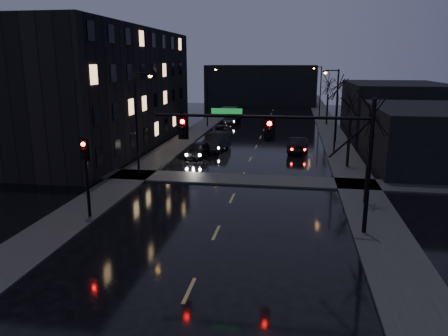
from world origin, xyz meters
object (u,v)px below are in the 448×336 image
at_px(oncoming_car_d, 231,119).
at_px(lead_car, 298,145).
at_px(oncoming_car_b, 216,142).
at_px(oncoming_car_c, 222,131).
at_px(oncoming_car_a, 198,150).

height_order(oncoming_car_d, lead_car, same).
xyz_separation_m(oncoming_car_b, oncoming_car_d, (-1.14, 19.07, -0.09)).
relative_size(oncoming_car_b, oncoming_car_c, 1.04).
height_order(oncoming_car_c, oncoming_car_d, oncoming_car_d).
height_order(oncoming_car_a, oncoming_car_d, oncoming_car_d).
bearing_deg(oncoming_car_b, oncoming_car_c, 101.47).
height_order(oncoming_car_a, lead_car, lead_car).
xyz_separation_m(oncoming_car_a, oncoming_car_b, (1.03, 3.55, 0.14)).
xyz_separation_m(oncoming_car_a, oncoming_car_d, (-0.11, 22.63, 0.05)).
bearing_deg(oncoming_car_d, lead_car, -60.70).
relative_size(oncoming_car_c, lead_car, 1.08).
bearing_deg(lead_car, oncoming_car_b, 8.19).
height_order(oncoming_car_b, lead_car, oncoming_car_b).
bearing_deg(oncoming_car_b, lead_car, 7.80).
xyz_separation_m(oncoming_car_a, lead_car, (9.23, 3.76, 0.05)).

